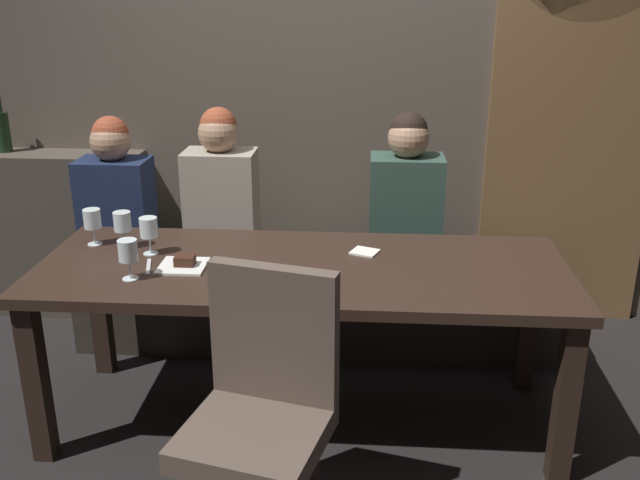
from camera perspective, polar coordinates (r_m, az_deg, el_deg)
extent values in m
plane|color=black|center=(3.29, -1.33, -14.05)|extent=(9.00, 9.00, 0.00)
cube|color=brown|center=(3.96, 0.19, 15.03)|extent=(6.00, 0.12, 3.00)
cube|color=brown|center=(4.09, 19.52, 7.68)|extent=(0.90, 0.05, 2.10)
cube|color=#494138|center=(4.39, -20.63, 0.51)|extent=(1.10, 0.28, 0.95)
cube|color=black|center=(3.08, -21.83, -10.58)|extent=(0.08, 0.08, 0.69)
cube|color=black|center=(2.90, 19.14, -12.27)|extent=(0.08, 0.08, 0.69)
cube|color=black|center=(3.65, -17.24, -5.16)|extent=(0.08, 0.08, 0.69)
cube|color=black|center=(3.49, 16.36, -6.21)|extent=(0.08, 0.08, 0.69)
cube|color=#302119|center=(2.95, -1.44, -2.41)|extent=(2.20, 0.84, 0.04)
cube|color=#312A23|center=(3.81, -0.37, -5.97)|extent=(2.50, 0.40, 0.35)
cube|color=#473D33|center=(3.71, -0.38, -2.85)|extent=(2.50, 0.44, 0.10)
cylinder|color=#302119|center=(2.71, -8.44, -17.32)|extent=(0.04, 0.04, 0.42)
cylinder|color=#302119|center=(2.66, -0.45, -17.83)|extent=(0.04, 0.04, 0.42)
cube|color=brown|center=(2.38, -5.30, -15.46)|extent=(0.53, 0.53, 0.08)
cube|color=brown|center=(2.39, -3.72, -7.48)|extent=(0.44, 0.16, 0.48)
cube|color=#192342|center=(3.83, -15.97, 2.24)|extent=(0.36, 0.24, 0.55)
sphere|color=tan|center=(3.74, -16.50, 7.59)|extent=(0.20, 0.20, 0.20)
sphere|color=brown|center=(3.74, -16.50, 8.15)|extent=(0.18, 0.18, 0.18)
cube|color=#9E9384|center=(3.68, -7.88, 2.54)|extent=(0.36, 0.24, 0.60)
sphere|color=tan|center=(3.59, -8.18, 8.50)|extent=(0.20, 0.20, 0.20)
sphere|color=brown|center=(3.59, -8.17, 9.08)|extent=(0.18, 0.18, 0.18)
cube|color=#2D473D|center=(3.58, 6.85, 2.04)|extent=(0.36, 0.24, 0.59)
sphere|color=tan|center=(3.48, 7.12, 8.14)|extent=(0.20, 0.20, 0.20)
sphere|color=black|center=(3.48, 7.13, 8.74)|extent=(0.18, 0.18, 0.18)
cylinder|color=black|center=(4.35, -24.10, 7.91)|extent=(0.08, 0.08, 0.22)
cylinder|color=silver|center=(2.90, -14.96, -3.01)|extent=(0.06, 0.06, 0.00)
cylinder|color=silver|center=(2.88, -15.03, -2.29)|extent=(0.01, 0.01, 0.07)
cylinder|color=silver|center=(2.85, -15.18, -0.80)|extent=(0.08, 0.08, 0.08)
cylinder|color=silver|center=(3.32, -17.61, -0.31)|extent=(0.06, 0.06, 0.00)
cylinder|color=silver|center=(3.31, -17.68, 0.33)|extent=(0.01, 0.01, 0.07)
cylinder|color=silver|center=(3.28, -17.83, 1.64)|extent=(0.08, 0.08, 0.08)
cylinder|color=silver|center=(3.14, -13.43, -1.06)|extent=(0.06, 0.06, 0.00)
cylinder|color=silver|center=(3.13, -13.49, -0.38)|extent=(0.01, 0.01, 0.07)
cylinder|color=silver|center=(3.10, -13.60, 1.00)|extent=(0.08, 0.08, 0.08)
cylinder|color=silver|center=(3.25, -15.40, -0.55)|extent=(0.06, 0.06, 0.00)
cylinder|color=silver|center=(3.23, -15.46, 0.10)|extent=(0.01, 0.01, 0.07)
cylinder|color=silver|center=(3.21, -15.59, 1.45)|extent=(0.08, 0.08, 0.08)
cube|color=white|center=(2.97, -10.95, -2.06)|extent=(0.19, 0.19, 0.01)
cube|color=#381E14|center=(2.96, -10.80, -1.62)|extent=(0.08, 0.06, 0.04)
cube|color=silver|center=(3.00, -13.60, -2.10)|extent=(0.06, 0.17, 0.01)
cube|color=silver|center=(3.07, 3.62, -0.95)|extent=(0.14, 0.13, 0.01)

